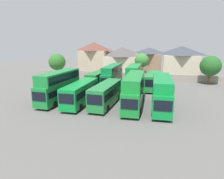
{
  "coord_description": "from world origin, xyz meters",
  "views": [
    {
      "loc": [
        8.13,
        -28.58,
        9.62
      ],
      "look_at": [
        0.0,
        3.0,
        1.88
      ],
      "focal_mm": 31.09,
      "sensor_mm": 36.0,
      "label": 1
    }
  ],
  "objects_px": {
    "bus_2": "(81,92)",
    "house_terrace_right": "(149,61)",
    "bus_1": "(59,85)",
    "house_terrace_left": "(94,58)",
    "tree_right_of_lot": "(210,66)",
    "bus_3": "(106,93)",
    "bus_9": "(152,80)",
    "bus_7": "(112,75)",
    "house_terrace_centre": "(123,61)",
    "bus_5": "(162,91)",
    "house_terrace_far_right": "(181,61)",
    "tree_left_of_lot": "(57,62)",
    "bus_4": "(134,89)",
    "bus_6": "(99,78)",
    "bus_8": "(134,75)",
    "tree_behind_wall": "(142,61)"
  },
  "relations": [
    {
      "from": "bus_1",
      "to": "house_terrace_right",
      "type": "distance_m",
      "value": 35.71
    },
    {
      "from": "bus_7",
      "to": "bus_2",
      "type": "bearing_deg",
      "value": -7.64
    },
    {
      "from": "bus_7",
      "to": "house_terrace_centre",
      "type": "distance_m",
      "value": 18.48
    },
    {
      "from": "house_terrace_centre",
      "to": "tree_behind_wall",
      "type": "distance_m",
      "value": 8.97
    },
    {
      "from": "house_terrace_centre",
      "to": "house_terrace_far_right",
      "type": "relative_size",
      "value": 1.1
    },
    {
      "from": "bus_7",
      "to": "house_terrace_far_right",
      "type": "bearing_deg",
      "value": 136.73
    },
    {
      "from": "house_terrace_right",
      "to": "tree_right_of_lot",
      "type": "relative_size",
      "value": 1.23
    },
    {
      "from": "bus_2",
      "to": "house_terrace_right",
      "type": "bearing_deg",
      "value": 164.91
    },
    {
      "from": "bus_3",
      "to": "bus_5",
      "type": "xyz_separation_m",
      "value": [
        8.45,
        0.26,
        0.74
      ]
    },
    {
      "from": "bus_7",
      "to": "house_terrace_right",
      "type": "height_order",
      "value": "house_terrace_right"
    },
    {
      "from": "bus_3",
      "to": "bus_6",
      "type": "relative_size",
      "value": 0.92
    },
    {
      "from": "bus_7",
      "to": "house_terrace_right",
      "type": "distance_m",
      "value": 20.86
    },
    {
      "from": "tree_behind_wall",
      "to": "house_terrace_left",
      "type": "bearing_deg",
      "value": 159.26
    },
    {
      "from": "bus_6",
      "to": "house_terrace_centre",
      "type": "distance_m",
      "value": 18.69
    },
    {
      "from": "bus_9",
      "to": "tree_behind_wall",
      "type": "height_order",
      "value": "tree_behind_wall"
    },
    {
      "from": "bus_2",
      "to": "bus_7",
      "type": "height_order",
      "value": "bus_7"
    },
    {
      "from": "bus_5",
      "to": "bus_3",
      "type": "bearing_deg",
      "value": -90.59
    },
    {
      "from": "bus_6",
      "to": "bus_7",
      "type": "relative_size",
      "value": 0.92
    },
    {
      "from": "bus_9",
      "to": "tree_left_of_lot",
      "type": "height_order",
      "value": "tree_left_of_lot"
    },
    {
      "from": "bus_9",
      "to": "house_terrace_far_right",
      "type": "height_order",
      "value": "house_terrace_far_right"
    },
    {
      "from": "bus_4",
      "to": "house_terrace_right",
      "type": "relative_size",
      "value": 1.38
    },
    {
      "from": "bus_1",
      "to": "house_terrace_right",
      "type": "bearing_deg",
      "value": 161.28
    },
    {
      "from": "tree_right_of_lot",
      "to": "tree_behind_wall",
      "type": "bearing_deg",
      "value": 164.91
    },
    {
      "from": "bus_7",
      "to": "bus_9",
      "type": "height_order",
      "value": "bus_7"
    },
    {
      "from": "house_terrace_left",
      "to": "tree_left_of_lot",
      "type": "xyz_separation_m",
      "value": [
        -6.9,
        -11.63,
        -0.58
      ]
    },
    {
      "from": "bus_2",
      "to": "tree_behind_wall",
      "type": "xyz_separation_m",
      "value": [
        6.92,
        26.55,
        2.99
      ]
    },
    {
      "from": "bus_5",
      "to": "house_terrace_left",
      "type": "distance_m",
      "value": 38.96
    },
    {
      "from": "tree_right_of_lot",
      "to": "bus_3",
      "type": "bearing_deg",
      "value": -131.75
    },
    {
      "from": "bus_7",
      "to": "tree_right_of_lot",
      "type": "distance_m",
      "value": 23.39
    },
    {
      "from": "bus_2",
      "to": "house_terrace_centre",
      "type": "xyz_separation_m",
      "value": [
        0.28,
        32.55,
        2.37
      ]
    },
    {
      "from": "bus_7",
      "to": "house_terrace_far_right",
      "type": "distance_m",
      "value": 24.01
    },
    {
      "from": "bus_8",
      "to": "house_terrace_centre",
      "type": "height_order",
      "value": "house_terrace_centre"
    },
    {
      "from": "bus_3",
      "to": "house_terrace_centre",
      "type": "relative_size",
      "value": 0.9
    },
    {
      "from": "bus_8",
      "to": "tree_left_of_lot",
      "type": "relative_size",
      "value": 1.54
    },
    {
      "from": "bus_1",
      "to": "house_terrace_left",
      "type": "bearing_deg",
      "value": -169.07
    },
    {
      "from": "bus_4",
      "to": "tree_right_of_lot",
      "type": "height_order",
      "value": "tree_right_of_lot"
    },
    {
      "from": "bus_2",
      "to": "bus_7",
      "type": "distance_m",
      "value": 14.3
    },
    {
      "from": "house_terrace_left",
      "to": "house_terrace_centre",
      "type": "height_order",
      "value": "house_terrace_left"
    },
    {
      "from": "bus_4",
      "to": "bus_9",
      "type": "bearing_deg",
      "value": 168.57
    },
    {
      "from": "bus_7",
      "to": "house_terrace_right",
      "type": "xyz_separation_m",
      "value": [
        6.76,
        19.67,
        1.55
      ]
    },
    {
      "from": "bus_3",
      "to": "house_terrace_far_right",
      "type": "distance_m",
      "value": 34.49
    },
    {
      "from": "bus_4",
      "to": "bus_5",
      "type": "bearing_deg",
      "value": 86.6
    },
    {
      "from": "bus_3",
      "to": "bus_8",
      "type": "relative_size",
      "value": 0.95
    },
    {
      "from": "bus_2",
      "to": "tree_right_of_lot",
      "type": "xyz_separation_m",
      "value": [
        23.61,
        22.05,
        2.45
      ]
    },
    {
      "from": "bus_5",
      "to": "bus_9",
      "type": "distance_m",
      "value": 13.47
    },
    {
      "from": "bus_2",
      "to": "bus_5",
      "type": "bearing_deg",
      "value": 91.39
    },
    {
      "from": "bus_5",
      "to": "bus_9",
      "type": "xyz_separation_m",
      "value": [
        -1.98,
        13.3,
        -0.79
      ]
    },
    {
      "from": "tree_right_of_lot",
      "to": "house_terrace_right",
      "type": "bearing_deg",
      "value": 142.13
    },
    {
      "from": "bus_9",
      "to": "house_terrace_right",
      "type": "xyz_separation_m",
      "value": [
        -2.25,
        20.01,
        2.35
      ]
    },
    {
      "from": "bus_6",
      "to": "house_terrace_left",
      "type": "distance_m",
      "value": 20.34
    }
  ]
}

